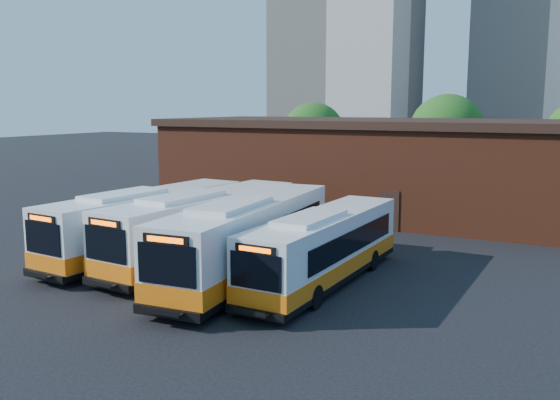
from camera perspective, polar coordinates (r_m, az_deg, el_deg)
The scene contains 9 objects.
ground at distance 24.47m, azimuth -6.36°, elevation -8.36°, with size 220.00×220.00×0.00m, color black.
bus_west at distance 29.68m, azimuth -12.66°, elevation -2.41°, with size 3.48×12.43×3.35m.
bus_midwest at distance 28.10m, azimuth -7.33°, elevation -2.84°, with size 3.46×12.65×3.41m.
bus_mideast at distance 25.32m, azimuth -3.05°, elevation -3.98°, with size 3.63×13.04×3.51m.
bus_east at distance 24.59m, azimuth 4.25°, elevation -4.85°, with size 2.67×11.41×3.09m.
transit_worker at distance 21.73m, azimuth -2.28°, elevation -8.24°, with size 0.61×0.40×1.69m, color #131936.
depot_building at distance 41.67m, azimuth 9.01°, elevation 3.37°, with size 28.60×12.60×6.40m.
tree_west at distance 56.37m, azimuth 3.23°, elevation 6.33°, with size 6.00×6.00×7.65m.
tree_mid at distance 54.55m, azimuth 15.77°, elevation 6.37°, with size 6.56×6.56×8.36m.
Camera 1 is at (13.06, -19.37, 7.29)m, focal length 38.00 mm.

